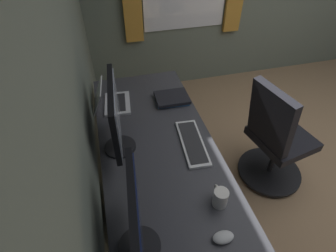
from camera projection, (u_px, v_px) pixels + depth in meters
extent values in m
cube|color=slate|center=(63.00, 110.00, 1.07)|extent=(4.72, 0.10, 2.60)
cube|color=#38383D|center=(160.00, 155.00, 1.67)|extent=(1.93, 0.74, 0.03)
cylinder|color=silver|center=(170.00, 108.00, 2.62)|extent=(0.05, 0.05, 0.70)
cylinder|color=silver|center=(108.00, 118.00, 2.50)|extent=(0.05, 0.05, 0.70)
cube|color=#38383D|center=(167.00, 226.00, 1.70)|extent=(0.40, 0.50, 0.69)
cube|color=silver|center=(204.00, 217.00, 1.75)|extent=(0.37, 0.01, 0.61)
cylinder|color=black|center=(120.00, 147.00, 1.69)|extent=(0.20, 0.20, 0.01)
cylinder|color=black|center=(119.00, 141.00, 1.65)|extent=(0.04, 0.04, 0.10)
cube|color=black|center=(114.00, 113.00, 1.50)|extent=(0.50, 0.07, 0.35)
cube|color=#B2BCCC|center=(117.00, 112.00, 1.51)|extent=(0.46, 0.04, 0.31)
cylinder|color=black|center=(140.00, 247.00, 1.22)|extent=(0.20, 0.20, 0.01)
cylinder|color=black|center=(139.00, 241.00, 1.18)|extent=(0.04, 0.04, 0.10)
cube|color=black|center=(135.00, 218.00, 1.05)|extent=(0.50, 0.08, 0.30)
cube|color=#19234C|center=(139.00, 217.00, 1.05)|extent=(0.46, 0.05, 0.26)
cube|color=silver|center=(117.00, 103.00, 2.04)|extent=(0.31, 0.22, 0.01)
cube|color=#262628|center=(117.00, 102.00, 2.03)|extent=(0.24, 0.14, 0.00)
cube|color=silver|center=(98.00, 95.00, 1.96)|extent=(0.29, 0.11, 0.17)
cube|color=#19234C|center=(98.00, 95.00, 1.96)|extent=(0.26, 0.09, 0.14)
cube|color=silver|center=(192.00, 143.00, 1.72)|extent=(0.43, 0.17, 0.02)
cube|color=#2D2D30|center=(192.00, 141.00, 1.71)|extent=(0.39, 0.14, 0.00)
ellipsoid|color=silver|center=(223.00, 237.00, 1.24)|extent=(0.06, 0.10, 0.03)
cube|color=#38669E|center=(172.00, 100.00, 2.06)|extent=(0.18, 0.26, 0.02)
cube|color=black|center=(172.00, 97.00, 2.05)|extent=(0.21, 0.26, 0.02)
cylinder|color=silver|center=(220.00, 198.00, 1.35)|extent=(0.08, 0.08, 0.11)
torus|color=silver|center=(217.00, 189.00, 1.39)|extent=(0.06, 0.01, 0.06)
cube|color=black|center=(282.00, 138.00, 2.14)|extent=(0.51, 0.49, 0.07)
cube|color=black|center=(271.00, 119.00, 1.89)|extent=(0.41, 0.20, 0.50)
cylinder|color=black|center=(275.00, 156.00, 2.29)|extent=(0.05, 0.05, 0.37)
cylinder|color=black|center=(269.00, 171.00, 2.42)|extent=(0.56, 0.56, 0.03)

